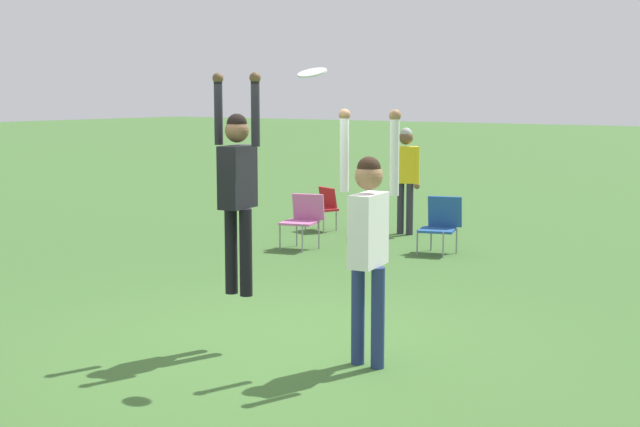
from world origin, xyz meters
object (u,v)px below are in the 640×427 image
(camping_chair_0, at_px, (441,222))
(person_spectator_near, at_px, (406,170))
(person_jumping, at_px, (238,179))
(person_defending, at_px, (368,230))
(frisbee, at_px, (312,73))
(camping_chair_2, at_px, (303,217))
(camping_chair_3, at_px, (324,205))

(camping_chair_0, relative_size, person_spectator_near, 0.47)
(person_jumping, bearing_deg, person_defending, -90.00)
(frisbee, height_order, person_spectator_near, frisbee)
(frisbee, height_order, camping_chair_2, frisbee)
(person_defending, distance_m, camping_chair_0, 5.87)
(person_defending, xyz_separation_m, camping_chair_0, (-2.13, 5.42, -0.75))
(frisbee, bearing_deg, person_defending, 24.31)
(camping_chair_3, height_order, person_spectator_near, person_spectator_near)
(frisbee, height_order, camping_chair_0, frisbee)
(person_spectator_near, bearing_deg, camping_chair_2, -127.77)
(person_jumping, distance_m, camping_chair_3, 7.45)
(person_jumping, height_order, camping_chair_3, person_jumping)
(camping_chair_3, distance_m, person_spectator_near, 1.61)
(person_jumping, bearing_deg, frisbee, -98.80)
(camping_chair_3, bearing_deg, person_defending, 149.21)
(person_jumping, relative_size, person_spectator_near, 1.14)
(person_defending, height_order, camping_chair_2, person_defending)
(camping_chair_2, relative_size, person_spectator_near, 0.46)
(person_defending, bearing_deg, person_spectator_near, -161.61)
(camping_chair_2, bearing_deg, person_jumping, 103.68)
(person_defending, relative_size, camping_chair_3, 3.01)
(camping_chair_2, bearing_deg, frisbee, 110.89)
(frisbee, distance_m, camping_chair_3, 8.09)
(person_jumping, distance_m, camping_chair_2, 5.59)
(camping_chair_2, distance_m, person_spectator_near, 2.31)
(person_jumping, relative_size, camping_chair_3, 2.76)
(person_jumping, xyz_separation_m, camping_chair_0, (-0.81, 5.63, -1.14))
(person_spectator_near, bearing_deg, person_defending, -85.06)
(camping_chair_0, bearing_deg, person_defending, 92.84)
(frisbee, relative_size, camping_chair_3, 0.34)
(frisbee, xyz_separation_m, camping_chair_2, (-3.61, 4.74, -2.09))
(camping_chair_0, bearing_deg, frisbee, 87.95)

